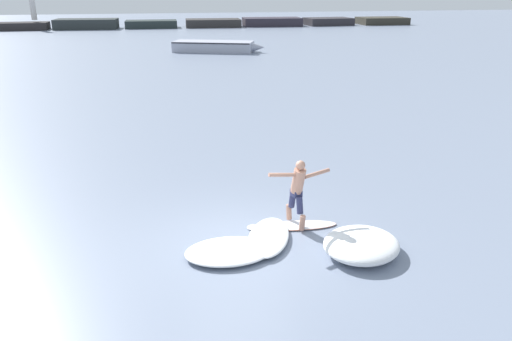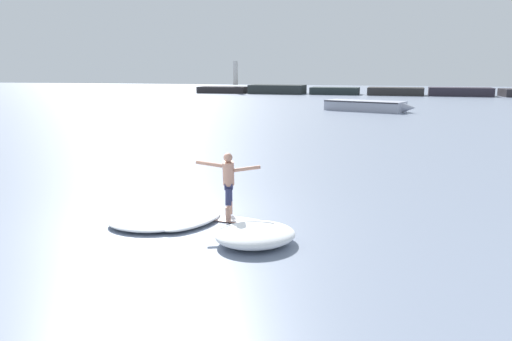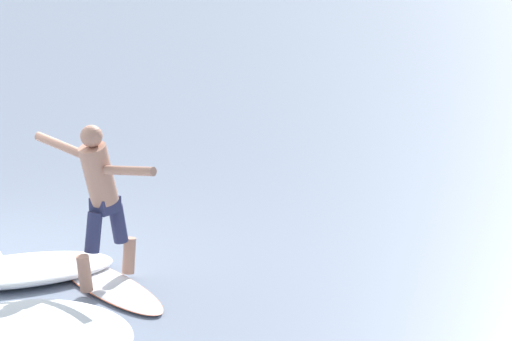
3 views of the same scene
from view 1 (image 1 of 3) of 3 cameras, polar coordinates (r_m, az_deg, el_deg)
The scene contains 8 objects.
ground_plane at distance 11.34m, azimuth -1.82°, elevation -8.23°, with size 200.00×200.00×0.00m, color gray.
rock_jetty_breakwater at distance 72.51m, azimuth -4.87°, elevation 16.48°, with size 57.64×4.75×4.75m.
surfboard at distance 12.05m, azimuth 4.34°, elevation -6.28°, with size 2.20×0.73×0.19m.
surfer at distance 11.59m, azimuth 4.79°, elevation -1.96°, with size 1.55×0.84×1.67m.
fishing_boat_near_jetty at distance 44.71m, azimuth -4.61°, elevation 13.98°, with size 7.97×4.63×0.90m.
wave_foam_at_tail at distance 10.81m, azimuth -3.13°, elevation -9.20°, with size 1.90×1.31×0.19m.
wave_foam_at_nose at distance 11.07m, azimuth 11.95°, elevation -8.29°, with size 2.39×2.38×0.40m.
wave_foam_beside at distance 11.37m, azimuth 1.45°, elevation -7.58°, with size 1.52×2.14×0.19m.
Camera 1 is at (-1.66, -9.81, 5.43)m, focal length 35.00 mm.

